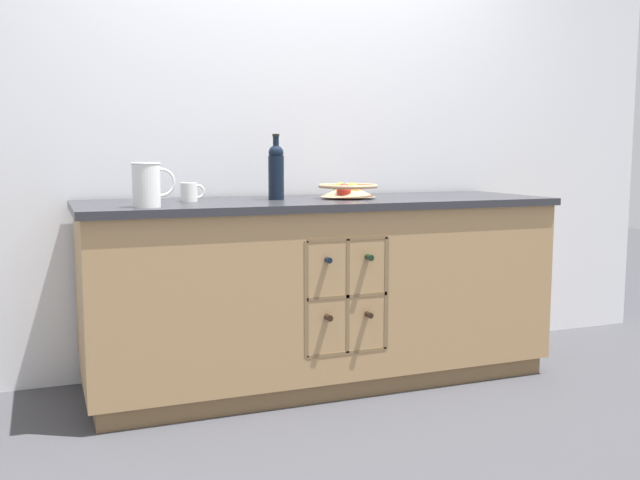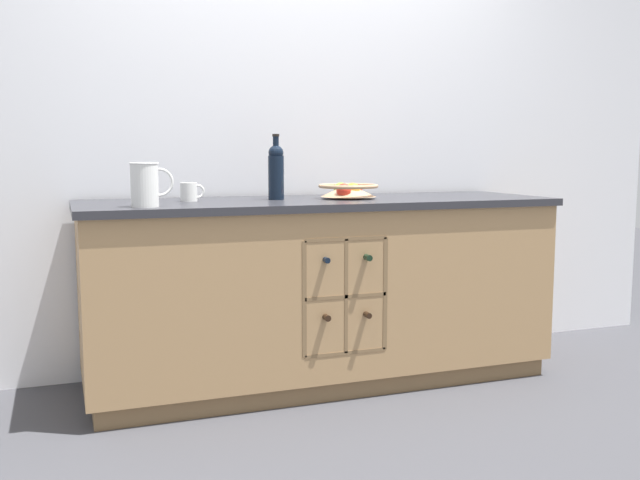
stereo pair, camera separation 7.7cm
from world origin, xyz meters
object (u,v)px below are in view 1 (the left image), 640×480
at_px(fruit_bowl, 348,190).
at_px(ceramic_mug, 190,192).
at_px(standing_wine_bottle, 276,170).
at_px(white_pitcher, 147,184).

relative_size(fruit_bowl, ceramic_mug, 2.60).
relative_size(ceramic_mug, standing_wine_bottle, 0.36).
distance_m(white_pitcher, ceramic_mug, 0.37).
bearing_deg(fruit_bowl, ceramic_mug, 174.20).
xyz_separation_m(ceramic_mug, standing_wine_bottle, (0.41, -0.03, 0.10)).
xyz_separation_m(white_pitcher, standing_wine_bottle, (0.64, 0.26, 0.04)).
height_order(ceramic_mug, standing_wine_bottle, standing_wine_bottle).
distance_m(fruit_bowl, ceramic_mug, 0.77).
relative_size(fruit_bowl, standing_wine_bottle, 0.94).
bearing_deg(white_pitcher, fruit_bowl, 11.86).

